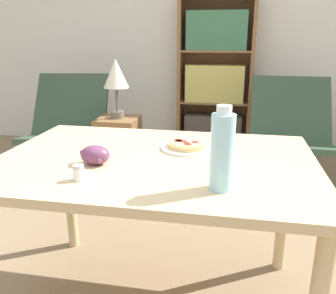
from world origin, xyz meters
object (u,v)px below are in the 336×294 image
object	(u,v)px
bookshelf	(215,81)
drink_bottle	(222,151)
lounge_chair_near	(69,143)
salt_shaker	(79,173)
pizza_on_plate	(187,146)
side_table	(119,149)
table_lamp	(116,76)
grape_bunch	(95,155)
lounge_chair_far	(289,151)

from	to	relation	value
bookshelf	drink_bottle	bearing A→B (deg)	-86.27
drink_bottle	lounge_chair_near	world-z (taller)	drink_bottle
drink_bottle	salt_shaker	bearing A→B (deg)	-178.22
pizza_on_plate	side_table	size ratio (longest dim) A/B	0.42
side_table	table_lamp	size ratio (longest dim) A/B	1.13
lounge_chair_near	table_lamp	distance (m)	0.80
drink_bottle	table_lamp	distance (m)	1.96
grape_bunch	table_lamp	world-z (taller)	table_lamp
bookshelf	salt_shaker	bearing A→B (deg)	-96.73
salt_shaker	bookshelf	size ratio (longest dim) A/B	0.04
side_table	grape_bunch	bearing A→B (deg)	-74.58
lounge_chair_far	table_lamp	world-z (taller)	table_lamp
lounge_chair_far	table_lamp	bearing A→B (deg)	-171.68
grape_bunch	table_lamp	bearing A→B (deg)	105.42
lounge_chair_near	pizza_on_plate	bearing A→B (deg)	-56.20
drink_bottle	bookshelf	bearing A→B (deg)	93.73
grape_bunch	salt_shaker	size ratio (longest dim) A/B	2.19
grape_bunch	lounge_chair_far	world-z (taller)	lounge_chair_far
pizza_on_plate	bookshelf	world-z (taller)	bookshelf
drink_bottle	lounge_chair_near	distance (m)	2.36
salt_shaker	bookshelf	distance (m)	2.73
lounge_chair_far	table_lamp	size ratio (longest dim) A/B	1.79
pizza_on_plate	salt_shaker	size ratio (longest dim) A/B	4.08
grape_bunch	lounge_chair_far	bearing A→B (deg)	59.99
salt_shaker	lounge_chair_near	distance (m)	2.09
salt_shaker	lounge_chair_far	distance (m)	2.23
lounge_chair_near	bookshelf	size ratio (longest dim) A/B	0.54
salt_shaker	lounge_chair_far	world-z (taller)	lounge_chair_far
drink_bottle	salt_shaker	distance (m)	0.51
drink_bottle	table_lamp	world-z (taller)	table_lamp
grape_bunch	table_lamp	distance (m)	1.64
grape_bunch	salt_shaker	xyz separation A→B (m)	(0.00, -0.17, -0.01)
pizza_on_plate	lounge_chair_far	distance (m)	1.71
grape_bunch	side_table	world-z (taller)	grape_bunch
pizza_on_plate	salt_shaker	bearing A→B (deg)	-127.22
drink_bottle	salt_shaker	size ratio (longest dim) A/B	4.89
pizza_on_plate	table_lamp	distance (m)	1.52
bookshelf	side_table	world-z (taller)	bookshelf
salt_shaker	table_lamp	bearing A→B (deg)	104.13
lounge_chair_near	side_table	size ratio (longest dim) A/B	1.58
side_table	drink_bottle	bearing A→B (deg)	-61.58
grape_bunch	lounge_chair_near	distance (m)	1.94
lounge_chair_near	side_table	world-z (taller)	lounge_chair_near
pizza_on_plate	lounge_chair_near	world-z (taller)	lounge_chair_near
lounge_chair_far	table_lamp	distance (m)	1.59
grape_bunch	side_table	distance (m)	1.70
lounge_chair_near	lounge_chair_far	distance (m)	1.95
pizza_on_plate	bookshelf	size ratio (longest dim) A/B	0.15
pizza_on_plate	side_table	bearing A→B (deg)	120.30
grape_bunch	lounge_chair_near	xyz separation A→B (m)	(-0.94, 1.63, -0.49)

